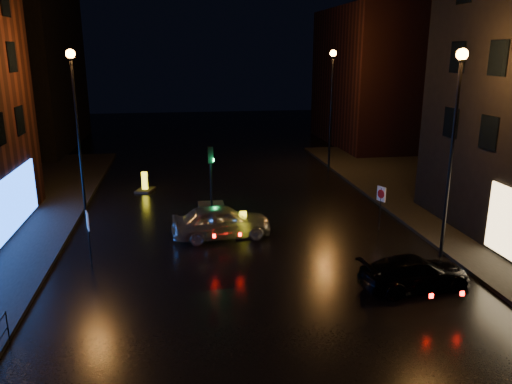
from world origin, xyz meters
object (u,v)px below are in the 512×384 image
road_sign_left (88,225)px  bollard_near (243,230)px  bollard_far (145,187)px  road_sign_right (381,198)px  traffic_signal (212,200)px  dark_sedan (415,273)px  silver_hatchback (221,221)px

road_sign_left → bollard_near: bearing=3.9°
bollard_near → bollard_far: size_ratio=0.83×
road_sign_right → bollard_near: bearing=-26.8°
bollard_near → road_sign_right: road_sign_right is taller
traffic_signal → dark_sedan: traffic_signal is taller
traffic_signal → silver_hatchback: (0.15, -4.35, 0.27)m
road_sign_left → road_sign_right: size_ratio=1.02×
silver_hatchback → dark_sedan: bearing=-139.0°
dark_sedan → bollard_near: size_ratio=3.13×
bollard_near → road_sign_left: bearing=-160.8°
traffic_signal → dark_sedan: (6.55, -10.57, 0.09)m
bollard_far → road_sign_right: size_ratio=0.73×
silver_hatchback → bollard_far: bearing=19.6°
traffic_signal → road_sign_left: size_ratio=1.57×
bollard_far → road_sign_left: 11.08m
traffic_signal → bollard_near: traffic_signal is taller
silver_hatchback → dark_sedan: 8.93m
traffic_signal → bollard_near: size_ratio=2.65×
traffic_signal → silver_hatchback: size_ratio=0.76×
dark_sedan → bollard_near: bearing=34.3°
silver_hatchback → bollard_far: (-3.94, 8.67, -0.51)m
dark_sedan → road_sign_right: size_ratio=1.90×
silver_hatchback → dark_sedan: size_ratio=1.11×
traffic_signal → bollard_far: size_ratio=2.20×
road_sign_right → traffic_signal: bearing=-54.2°
silver_hatchback → dark_sedan: silver_hatchback is taller
dark_sedan → bollard_far: bollard_far is taller
traffic_signal → dark_sedan: 12.44m
road_sign_right → road_sign_left: bearing=-14.7°
traffic_signal → road_sign_left: bearing=-128.9°
dark_sedan → bollard_near: 8.35m
traffic_signal → bollard_near: (1.18, -4.19, -0.26)m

